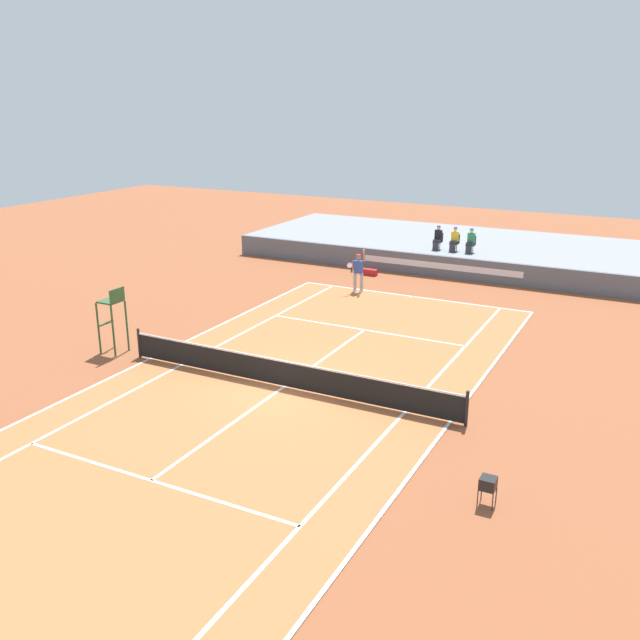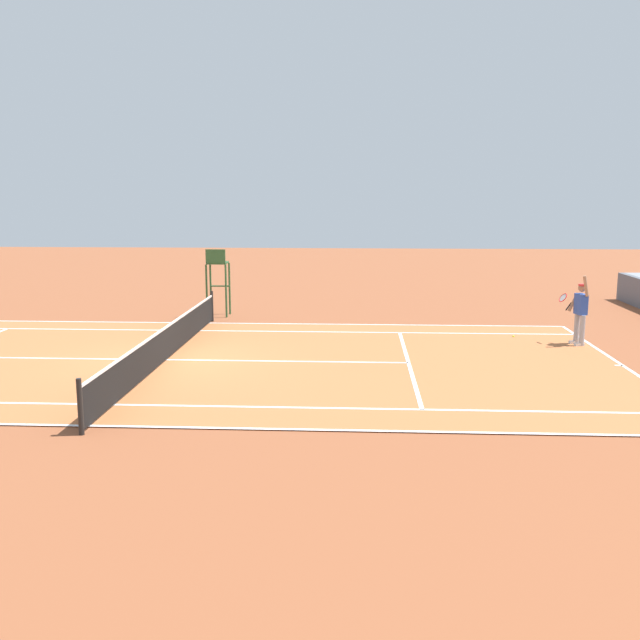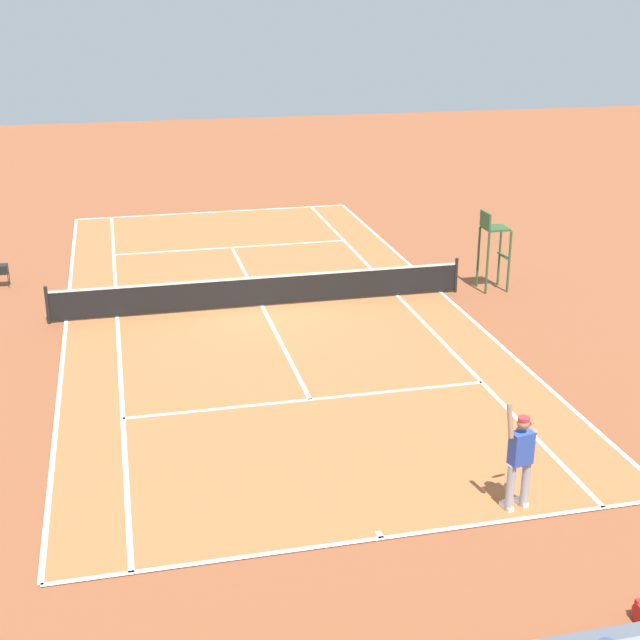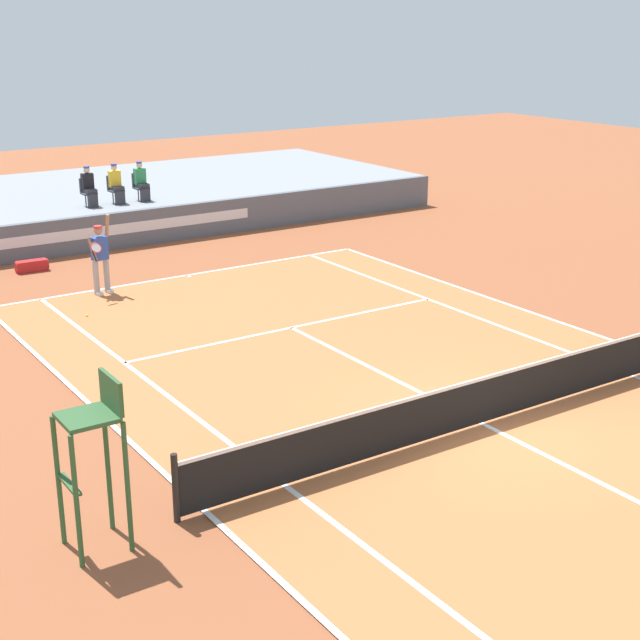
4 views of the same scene
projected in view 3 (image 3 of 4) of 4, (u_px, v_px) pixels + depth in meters
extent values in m
plane|color=brown|center=(262.00, 307.00, 25.70)|extent=(80.00, 80.00, 0.00)
cube|color=#B76638|center=(262.00, 307.00, 25.70)|extent=(10.98, 23.78, 0.02)
cube|color=white|center=(381.00, 538.00, 14.85)|extent=(10.98, 0.10, 0.01)
cube|color=white|center=(214.00, 212.00, 36.54)|extent=(10.98, 0.10, 0.01)
cube|color=white|center=(441.00, 292.00, 26.87)|extent=(0.10, 23.78, 0.01)
cube|color=white|center=(66.00, 321.00, 24.53)|extent=(0.10, 23.78, 0.01)
cube|color=white|center=(398.00, 296.00, 26.57)|extent=(0.10, 23.78, 0.01)
cube|color=white|center=(117.00, 317.00, 24.82)|extent=(0.10, 23.78, 0.01)
cube|color=white|center=(310.00, 400.00, 19.86)|extent=(8.22, 0.10, 0.01)
cube|color=white|center=(232.00, 247.00, 31.53)|extent=(8.22, 0.10, 0.01)
cube|color=white|center=(262.00, 306.00, 25.70)|extent=(0.10, 12.80, 0.01)
cube|color=white|center=(380.00, 535.00, 14.94)|extent=(0.10, 0.20, 0.01)
cube|color=white|center=(214.00, 213.00, 36.45)|extent=(0.10, 0.20, 0.01)
cylinder|color=black|center=(456.00, 275.00, 26.78)|extent=(0.10, 0.10, 1.07)
cylinder|color=black|center=(47.00, 305.00, 24.25)|extent=(0.10, 0.10, 1.07)
cube|color=black|center=(262.00, 291.00, 25.54)|extent=(11.78, 0.02, 0.84)
cube|color=white|center=(261.00, 277.00, 25.39)|extent=(11.78, 0.03, 0.06)
cylinder|color=#9E9EA3|center=(510.00, 488.00, 15.51)|extent=(0.15, 0.15, 0.92)
cylinder|color=#9E9EA3|center=(525.00, 484.00, 15.63)|extent=(0.15, 0.15, 0.92)
cube|color=white|center=(507.00, 507.00, 15.70)|extent=(0.17, 0.30, 0.10)
cube|color=white|center=(521.00, 503.00, 15.83)|extent=(0.17, 0.30, 0.10)
cube|color=#2D4CA8|center=(521.00, 448.00, 15.30)|extent=(0.44, 0.32, 0.60)
sphere|color=#A37556|center=(523.00, 423.00, 15.14)|extent=(0.22, 0.22, 0.22)
cylinder|color=red|center=(524.00, 419.00, 15.11)|extent=(0.21, 0.21, 0.06)
cylinder|color=#A37556|center=(510.00, 421.00, 15.03)|extent=(0.13, 0.23, 0.61)
cylinder|color=#A37556|center=(530.00, 441.00, 15.48)|extent=(0.16, 0.34, 0.56)
cylinder|color=black|center=(527.00, 444.00, 15.65)|extent=(0.07, 0.19, 0.25)
torus|color=red|center=(524.00, 427.00, 15.72)|extent=(0.34, 0.25, 0.26)
cylinder|color=silver|center=(524.00, 427.00, 15.72)|extent=(0.30, 0.21, 0.22)
sphere|color=#D1E533|center=(529.00, 455.00, 17.46)|extent=(0.07, 0.07, 0.07)
cylinder|color=#2D562D|center=(500.00, 256.00, 27.28)|extent=(0.07, 0.07, 1.90)
cylinder|color=#2D562D|center=(509.00, 262.00, 26.64)|extent=(0.07, 0.07, 1.90)
cylinder|color=#2D562D|center=(478.00, 257.00, 27.13)|extent=(0.07, 0.07, 1.90)
cylinder|color=#2D562D|center=(487.00, 264.00, 26.50)|extent=(0.07, 0.07, 1.90)
cube|color=#2D562D|center=(496.00, 228.00, 26.55)|extent=(0.70, 0.70, 0.06)
cube|color=#2D562D|center=(485.00, 220.00, 26.38)|extent=(0.06, 0.70, 0.48)
cube|color=#2D562D|center=(503.00, 256.00, 26.92)|extent=(0.10, 0.70, 0.04)
cylinder|color=red|center=(639.00, 615.00, 12.82)|extent=(0.07, 0.32, 0.32)
cube|color=black|center=(2.00, 269.00, 27.28)|extent=(0.36, 0.36, 0.28)
cylinder|color=black|center=(9.00, 278.00, 27.59)|extent=(0.02, 0.02, 0.42)
cylinder|color=black|center=(8.00, 281.00, 27.28)|extent=(0.02, 0.02, 0.42)
ellipsoid|color=#D1E533|center=(1.00, 267.00, 27.25)|extent=(0.30, 0.30, 0.12)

